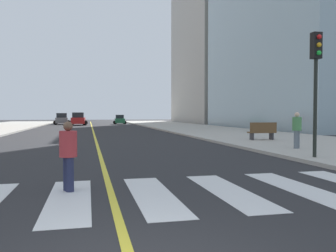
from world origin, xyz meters
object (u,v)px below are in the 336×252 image
car_green_nearest (120,120)px  pedestrian_crossing (68,153)px  traffic_light_near_corner (316,70)px  park_bench (262,131)px  car_red_third (78,119)px  pedestrian_waiting_east (297,128)px  car_gray_second (62,119)px

car_green_nearest → pedestrian_crossing: (-5.93, -54.52, 0.13)m
traffic_light_near_corner → pedestrian_crossing: traffic_light_near_corner is taller
car_green_nearest → park_bench: bearing=99.5°
car_red_third → traffic_light_near_corner: 47.32m
car_green_nearest → park_bench: (5.40, -42.44, -0.08)m
pedestrian_crossing → pedestrian_waiting_east: size_ratio=0.94×
car_red_third → park_bench: 39.49m
car_green_nearest → pedestrian_waiting_east: 48.09m
car_gray_second → car_red_third: bearing=-60.9°
traffic_light_near_corner → park_bench: size_ratio=2.61×
car_green_nearest → pedestrian_crossing: size_ratio=2.30×
car_green_nearest → car_gray_second: (-9.90, -0.20, 0.14)m
car_red_third → car_green_nearest: bearing=36.7°
car_green_nearest → car_red_third: (-7.02, -4.95, 0.18)m
traffic_light_near_corner → pedestrian_waiting_east: size_ratio=2.72×
car_red_third → traffic_light_near_corner: (10.04, -46.18, 2.54)m
park_bench → pedestrian_crossing: 16.56m
car_gray_second → car_red_third: car_red_third is taller
car_green_nearest → car_red_third: bearing=37.5°
pedestrian_crossing → pedestrian_waiting_east: bearing=99.4°
car_gray_second → car_green_nearest: bearing=-0.9°
car_green_nearest → pedestrian_crossing: car_green_nearest is taller
park_bench → pedestrian_crossing: size_ratio=1.11×
park_bench → car_green_nearest: bearing=9.7°
pedestrian_crossing → pedestrian_waiting_east: (10.26, 6.62, 0.21)m
park_bench → pedestrian_waiting_east: size_ratio=1.04×
pedestrian_waiting_east → traffic_light_near_corner: bearing=-144.9°
car_gray_second → car_red_third: size_ratio=0.96×
car_red_third → pedestrian_waiting_east: (11.35, -42.95, 0.16)m
park_bench → pedestrian_waiting_east: bearing=171.4°
car_gray_second → pedestrian_crossing: (3.97, -54.32, -0.01)m
car_red_third → park_bench: car_red_third is taller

